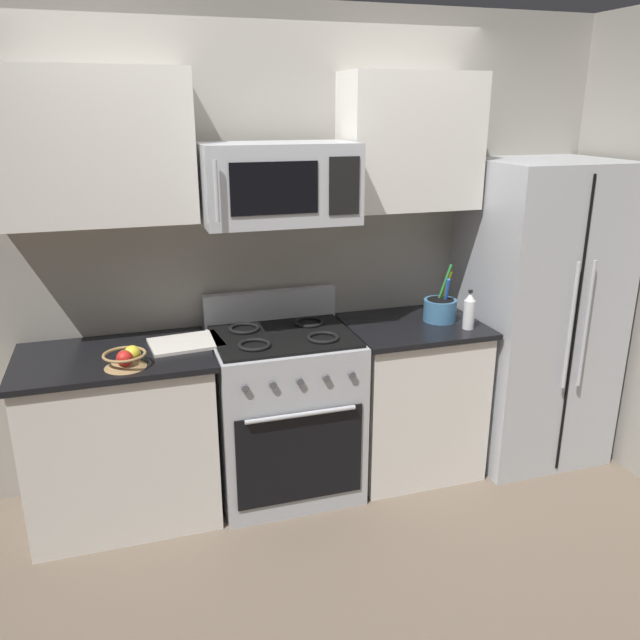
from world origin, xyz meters
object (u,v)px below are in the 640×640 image
range_oven (284,411)px  bottle_vinegar (469,311)px  utensil_crock (440,309)px  microwave (279,183)px  cutting_board (186,343)px  fruit_basket (126,358)px  refrigerator (535,313)px

range_oven → bottle_vinegar: 1.16m
range_oven → utensil_crock: (0.93, 0.00, 0.51)m
bottle_vinegar → microwave: bearing=168.9°
cutting_board → bottle_vinegar: bottle_vinegar is taller
range_oven → utensil_crock: size_ratio=3.31×
range_oven → bottle_vinegar: size_ratio=4.94×
range_oven → fruit_basket: 0.96m
range_oven → refrigerator: size_ratio=0.61×
refrigerator → cutting_board: size_ratio=4.98×
cutting_board → bottle_vinegar: size_ratio=1.64×
microwave → fruit_basket: (-0.81, -0.21, -0.76)m
range_oven → cutting_board: size_ratio=3.02×
range_oven → bottle_vinegar: (1.01, -0.17, 0.54)m
range_oven → cutting_board: bearing=175.4°
cutting_board → bottle_vinegar: 1.54m
microwave → bottle_vinegar: size_ratio=3.48×
fruit_basket → bottle_vinegar: bearing=0.5°
range_oven → microwave: bearing=90.0°
range_oven → cutting_board: range_oven is taller
refrigerator → fruit_basket: size_ratio=8.87×
fruit_basket → cutting_board: 0.38m
bottle_vinegar → refrigerator: bearing=15.7°
refrigerator → bottle_vinegar: (-0.55, -0.15, 0.11)m
microwave → cutting_board: size_ratio=2.12×
microwave → cutting_board: microwave is taller
utensil_crock → fruit_basket: (-1.74, -0.19, -0.02)m
microwave → utensil_crock: size_ratio=2.33×
range_oven → fruit_basket: (-0.81, -0.19, 0.48)m
cutting_board → refrigerator: bearing=-1.6°
cutting_board → fruit_basket: bearing=-142.9°
range_oven → cutting_board: 0.67m
range_oven → refrigerator: bearing=-0.6°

